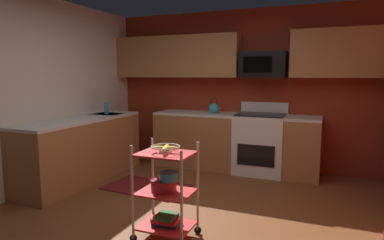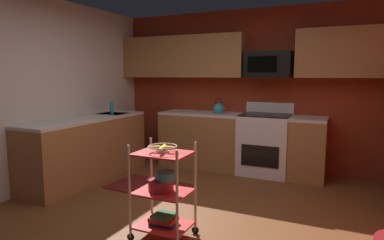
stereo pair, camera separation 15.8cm
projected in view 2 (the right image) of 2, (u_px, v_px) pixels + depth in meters
name	position (u px, v px, depth m)	size (l,w,h in m)	color
floor	(180.00, 222.00, 3.61)	(4.40, 4.80, 0.04)	brown
wall_back	(245.00, 89.00, 5.61)	(4.52, 0.06, 2.60)	maroon
wall_left	(26.00, 94.00, 4.36)	(0.06, 4.80, 2.60)	silver
counter_run	(174.00, 145.00, 5.24)	(3.52, 2.74, 0.92)	#9E6B3D
oven_range	(265.00, 144.00, 5.25)	(0.76, 0.65, 1.10)	white
upper_cabinets	(237.00, 56.00, 5.40)	(4.40, 0.33, 0.70)	#9E6B3D
microwave	(269.00, 65.00, 5.18)	(0.70, 0.39, 0.40)	black
rolling_cart	(163.00, 192.00, 3.17)	(0.56, 0.41, 0.91)	silver
fruit_bowl	(163.00, 148.00, 3.12)	(0.27, 0.27, 0.07)	silver
mixing_bowl_large	(161.00, 184.00, 3.17)	(0.25, 0.25, 0.11)	maroon
mixing_bowl_small	(166.00, 176.00, 3.12)	(0.18, 0.18, 0.08)	#338CBF
book_stack	(164.00, 219.00, 3.21)	(0.26, 0.19, 0.10)	#1E4C8C
kettle	(219.00, 109.00, 5.50)	(0.21, 0.18, 0.26)	teal
dish_soap_bottle	(112.00, 108.00, 5.42)	(0.06, 0.06, 0.20)	#2D8CBF
floor_rug	(149.00, 186.00, 4.68)	(1.10, 0.70, 0.01)	maroon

